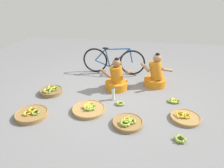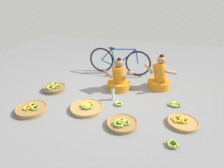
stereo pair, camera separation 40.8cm
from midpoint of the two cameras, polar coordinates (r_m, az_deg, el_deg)
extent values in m
plane|color=slate|center=(4.42, -2.16, -3.06)|extent=(10.00, 10.00, 0.00)
cylinder|color=orange|center=(4.63, -1.25, -0.35)|extent=(0.52, 0.52, 0.18)
cylinder|color=orange|center=(4.52, -1.28, 2.76)|extent=(0.40, 0.38, 0.39)
sphere|color=#8C6042|center=(4.42, -1.31, 5.96)|extent=(0.19, 0.19, 0.19)
sphere|color=black|center=(4.40, -1.32, 6.90)|extent=(0.10, 0.10, 0.10)
cylinder|color=#8C6042|center=(4.38, -4.49, 2.96)|extent=(0.30, 0.23, 0.16)
cylinder|color=#8C6042|center=(4.46, 2.22, 3.44)|extent=(0.14, 0.32, 0.16)
cylinder|color=orange|center=(4.86, 9.85, 0.55)|extent=(0.52, 0.52, 0.18)
cylinder|color=orange|center=(4.74, 10.11, 3.83)|extent=(0.42, 0.35, 0.47)
sphere|color=#9E704C|center=(4.64, 10.39, 7.22)|extent=(0.19, 0.19, 0.19)
sphere|color=black|center=(4.62, 10.47, 8.11)|extent=(0.10, 0.10, 0.10)
cylinder|color=#9E704C|center=(4.66, 7.01, 4.76)|extent=(0.24, 0.29, 0.16)
cylinder|color=#9E704C|center=(4.59, 13.06, 3.92)|extent=(0.28, 0.25, 0.16)
torus|color=black|center=(5.54, -6.94, 6.72)|extent=(0.68, 0.05, 0.68)
torus|color=black|center=(5.33, 3.64, 6.09)|extent=(0.68, 0.05, 0.68)
cylinder|color=#1E4C8C|center=(5.34, -0.02, 7.46)|extent=(0.55, 0.03, 0.55)
cylinder|color=#1E4C8C|center=(5.42, -3.43, 7.39)|extent=(0.15, 0.03, 0.49)
cylinder|color=#1E4C8C|center=(5.29, -0.67, 9.96)|extent=(0.65, 0.03, 0.08)
cylinder|color=#1E4C8C|center=(5.51, -4.85, 5.86)|extent=(0.42, 0.03, 0.18)
cylinder|color=#1E4C8C|center=(5.45, -5.56, 8.26)|extent=(0.31, 0.03, 0.35)
cylinder|color=#1E4C8C|center=(5.27, 3.26, 8.04)|extent=(0.11, 0.03, 0.38)
ellipsoid|color=black|center=(5.36, -4.14, 10.16)|extent=(0.18, 0.08, 0.05)
cylinder|color=olive|center=(3.48, 1.11, -11.22)|extent=(0.52, 0.52, 0.06)
torus|color=olive|center=(3.46, 1.11, -10.81)|extent=(0.53, 0.53, 0.02)
ellipsoid|color=#8CAD38|center=(3.42, 3.08, -10.72)|extent=(0.04, 0.12, 0.08)
ellipsoid|color=#8CAD38|center=(3.46, 2.87, -10.38)|extent=(0.11, 0.10, 0.06)
ellipsoid|color=#8CAD38|center=(3.46, 1.77, -10.28)|extent=(0.11, 0.11, 0.06)
ellipsoid|color=#8CAD38|center=(3.43, 1.40, -10.57)|extent=(0.04, 0.12, 0.07)
ellipsoid|color=#8CAD38|center=(3.39, 1.73, -10.99)|extent=(0.12, 0.09, 0.08)
ellipsoid|color=#8CAD38|center=(3.40, 2.68, -11.15)|extent=(0.11, 0.10, 0.06)
sphere|color=#382D19|center=(3.43, 2.24, -10.65)|extent=(0.03, 0.03, 0.03)
ellipsoid|color=yellow|center=(3.43, 2.04, -10.60)|extent=(0.06, 0.14, 0.08)
ellipsoid|color=yellow|center=(3.49, 1.70, -10.04)|extent=(0.13, 0.09, 0.05)
ellipsoid|color=yellow|center=(3.49, 0.72, -9.82)|extent=(0.13, 0.10, 0.08)
ellipsoid|color=yellow|center=(3.46, 0.10, -10.47)|extent=(0.05, 0.14, 0.05)
ellipsoid|color=yellow|center=(3.42, 0.47, -10.94)|extent=(0.13, 0.09, 0.05)
ellipsoid|color=yellow|center=(3.40, 1.31, -11.01)|extent=(0.14, 0.08, 0.07)
sphere|color=#382D19|center=(3.45, 1.11, -10.45)|extent=(0.03, 0.03, 0.03)
ellipsoid|color=#8CAD38|center=(3.36, 1.31, -11.50)|extent=(0.07, 0.15, 0.07)
ellipsoid|color=#8CAD38|center=(3.43, 0.78, -10.64)|extent=(0.15, 0.08, 0.07)
ellipsoid|color=#8CAD38|center=(3.43, 0.04, -10.59)|extent=(0.15, 0.09, 0.07)
ellipsoid|color=#8CAD38|center=(3.39, -0.80, -10.98)|extent=(0.04, 0.15, 0.09)
ellipsoid|color=#8CAD38|center=(3.34, -0.30, -11.83)|extent=(0.15, 0.09, 0.06)
ellipsoid|color=#8CAD38|center=(3.33, 0.70, -11.82)|extent=(0.14, 0.11, 0.08)
sphere|color=#382D19|center=(3.38, 0.28, -11.23)|extent=(0.03, 0.03, 0.03)
cylinder|color=#A87F47|center=(3.77, 17.35, -9.39)|extent=(0.52, 0.52, 0.05)
torus|color=#A87F47|center=(3.76, 17.40, -9.07)|extent=(0.53, 0.53, 0.02)
ellipsoid|color=yellow|center=(3.76, 18.39, -8.74)|extent=(0.04, 0.13, 0.06)
ellipsoid|color=yellow|center=(3.79, 17.94, -8.31)|extent=(0.12, 0.09, 0.08)
ellipsoid|color=yellow|center=(3.78, 16.94, -8.30)|extent=(0.12, 0.10, 0.07)
ellipsoid|color=yellow|center=(3.75, 16.70, -8.54)|extent=(0.06, 0.13, 0.07)
ellipsoid|color=yellow|center=(3.70, 17.11, -9.05)|extent=(0.12, 0.10, 0.08)
ellipsoid|color=yellow|center=(3.71, 17.86, -9.21)|extent=(0.13, 0.06, 0.07)
sphere|color=#382D19|center=(3.75, 17.54, -8.75)|extent=(0.03, 0.03, 0.03)
ellipsoid|color=gold|center=(3.74, 17.38, -8.61)|extent=(0.06, 0.16, 0.09)
ellipsoid|color=gold|center=(3.80, 16.31, -7.93)|extent=(0.16, 0.05, 0.08)
ellipsoid|color=gold|center=(3.73, 15.20, -8.52)|extent=(0.06, 0.16, 0.08)
ellipsoid|color=gold|center=(3.69, 16.56, -9.16)|extent=(0.17, 0.06, 0.07)
sphere|color=#382D19|center=(3.75, 16.26, -8.56)|extent=(0.03, 0.03, 0.03)
cylinder|color=brown|center=(4.71, -19.40, -2.12)|extent=(0.48, 0.48, 0.08)
torus|color=brown|center=(4.69, -19.47, -1.68)|extent=(0.50, 0.50, 0.02)
ellipsoid|color=#8CAD38|center=(4.65, -17.90, -1.34)|extent=(0.06, 0.15, 0.07)
ellipsoid|color=#8CAD38|center=(4.67, -17.90, -1.09)|extent=(0.12, 0.13, 0.09)
ellipsoid|color=#8CAD38|center=(4.73, -18.62, -1.03)|extent=(0.15, 0.09, 0.05)
ellipsoid|color=#8CAD38|center=(4.72, -19.16, -1.16)|extent=(0.09, 0.15, 0.05)
ellipsoid|color=#8CAD38|center=(4.68, -19.50, -1.45)|extent=(0.09, 0.15, 0.06)
ellipsoid|color=#8CAD38|center=(4.63, -19.33, -1.57)|extent=(0.15, 0.08, 0.09)
ellipsoid|color=#8CAD38|center=(4.61, -18.72, -1.72)|extent=(0.15, 0.09, 0.06)
sphere|color=#382D19|center=(4.67, -18.68, -1.35)|extent=(0.03, 0.03, 0.03)
ellipsoid|color=gold|center=(4.69, -18.68, -1.13)|extent=(0.03, 0.15, 0.08)
ellipsoid|color=gold|center=(4.77, -19.10, -0.72)|extent=(0.15, 0.05, 0.08)
ellipsoid|color=gold|center=(4.74, -20.09, -1.00)|extent=(0.05, 0.15, 0.09)
ellipsoid|color=gold|center=(4.68, -19.77, -1.46)|extent=(0.15, 0.04, 0.07)
sphere|color=#382D19|center=(4.72, -19.36, -1.11)|extent=(0.03, 0.03, 0.03)
ellipsoid|color=#9EB747|center=(4.59, -19.71, -1.88)|extent=(0.06, 0.16, 0.09)
ellipsoid|color=#9EB747|center=(4.63, -19.70, -1.64)|extent=(0.14, 0.13, 0.08)
ellipsoid|color=#9EB747|center=(4.68, -20.34, -1.50)|extent=(0.16, 0.09, 0.08)
ellipsoid|color=#9EB747|center=(4.65, -21.21, -1.81)|extent=(0.04, 0.16, 0.07)
ellipsoid|color=#9EB747|center=(4.58, -21.13, -2.12)|extent=(0.16, 0.09, 0.10)
ellipsoid|color=#9EB747|center=(4.56, -20.61, -2.25)|extent=(0.16, 0.09, 0.08)
sphere|color=#382D19|center=(4.62, -20.48, -1.89)|extent=(0.04, 0.04, 0.04)
cylinder|color=olive|center=(4.04, -24.76, -8.06)|extent=(0.57, 0.57, 0.07)
torus|color=olive|center=(4.02, -24.86, -7.61)|extent=(0.58, 0.58, 0.02)
ellipsoid|color=#8CAD38|center=(3.93, -23.17, -7.58)|extent=(0.05, 0.13, 0.07)
ellipsoid|color=#8CAD38|center=(3.97, -23.19, -7.34)|extent=(0.12, 0.09, 0.05)
ellipsoid|color=#8CAD38|center=(3.99, -23.69, -7.09)|extent=(0.12, 0.06, 0.08)
ellipsoid|color=#8CAD38|center=(3.99, -24.46, -7.34)|extent=(0.05, 0.13, 0.07)
ellipsoid|color=#8CAD38|center=(3.94, -24.66, -7.73)|extent=(0.11, 0.10, 0.08)
ellipsoid|color=#8CAD38|center=(3.91, -23.95, -8.01)|extent=(0.12, 0.08, 0.06)
sphere|color=#382D19|center=(3.95, -23.89, -7.58)|extent=(0.03, 0.03, 0.03)
ellipsoid|color=gold|center=(4.02, -24.07, -7.04)|extent=(0.05, 0.13, 0.06)
ellipsoid|color=gold|center=(4.09, -24.30, -6.47)|extent=(0.13, 0.05, 0.07)
ellipsoid|color=gold|center=(4.08, -25.18, -6.66)|extent=(0.06, 0.13, 0.07)
ellipsoid|color=gold|center=(4.01, -24.95, -7.24)|extent=(0.13, 0.05, 0.07)
sphere|color=#382D19|center=(4.05, -24.63, -6.86)|extent=(0.03, 0.03, 0.03)
ellipsoid|color=gold|center=(3.96, -25.36, -7.72)|extent=(0.04, 0.12, 0.07)
ellipsoid|color=gold|center=(4.03, -25.42, -7.27)|extent=(0.12, 0.05, 0.05)
ellipsoid|color=gold|center=(4.03, -26.50, -7.54)|extent=(0.03, 0.12, 0.05)
ellipsoid|color=gold|center=(3.97, -26.35, -8.01)|extent=(0.12, 0.04, 0.05)
sphere|color=#382D19|center=(4.00, -25.91, -7.60)|extent=(0.03, 0.03, 0.03)
cylinder|color=#A87F47|center=(3.88, -9.71, -7.34)|extent=(0.62, 0.62, 0.06)
torus|color=#A87F47|center=(3.87, -9.74, -6.98)|extent=(0.63, 0.63, 0.02)
ellipsoid|color=olive|center=(3.82, -8.18, -6.89)|extent=(0.04, 0.15, 0.06)
ellipsoid|color=olive|center=(3.88, -8.51, -6.26)|extent=(0.15, 0.08, 0.07)
ellipsoid|color=olive|center=(3.89, -9.44, -6.29)|extent=(0.14, 0.12, 0.06)
ellipsoid|color=olive|center=(3.84, -10.08, -6.65)|extent=(0.07, 0.15, 0.08)
ellipsoid|color=olive|center=(3.79, -9.69, -7.12)|extent=(0.15, 0.08, 0.08)
ellipsoid|color=olive|center=(3.78, -9.06, -7.19)|extent=(0.15, 0.09, 0.08)
sphere|color=#382D19|center=(3.84, -9.11, -6.71)|extent=(0.03, 0.03, 0.03)
ellipsoid|color=yellow|center=(3.88, -8.50, -6.31)|extent=(0.04, 0.15, 0.06)
ellipsoid|color=yellow|center=(3.95, -8.99, -5.64)|extent=(0.15, 0.04, 0.07)
ellipsoid|color=yellow|center=(3.95, -9.94, -5.77)|extent=(0.10, 0.14, 0.07)
ellipsoid|color=yellow|center=(3.89, -10.23, -6.39)|extent=(0.12, 0.13, 0.05)
ellipsoid|color=yellow|center=(3.85, -9.51, -6.58)|extent=(0.15, 0.06, 0.08)
sphere|color=#382D19|center=(3.91, -9.36, -6.14)|extent=(0.03, 0.03, 0.03)
ellipsoid|color=yellow|center=(3.85, -9.19, -6.50)|extent=(0.06, 0.14, 0.08)
ellipsoid|color=yellow|center=(3.89, -9.35, -6.19)|extent=(0.13, 0.11, 0.07)
ellipsoid|color=yellow|center=(3.92, -10.10, -6.10)|extent=(0.14, 0.09, 0.06)
ellipsoid|color=yellow|center=(3.91, -10.64, -6.23)|extent=(0.09, 0.14, 0.07)
ellipsoid|color=yellow|center=(3.85, -10.90, -6.64)|extent=(0.11, 0.13, 0.08)
ellipsoid|color=yellow|center=(3.83, -10.45, -6.96)|extent=(0.14, 0.06, 0.06)
ellipsoid|color=yellow|center=(3.82, -9.57, -6.87)|extent=(0.11, 0.13, 0.07)
sphere|color=#382D19|center=(3.87, -10.05, -6.50)|extent=(0.03, 0.03, 0.03)
ellipsoid|color=#8CAD38|center=(3.80, -9.07, -7.09)|extent=(0.05, 0.14, 0.07)
ellipsoid|color=#8CAD38|center=(3.87, -9.65, -6.45)|extent=(0.14, 0.04, 0.07)
ellipsoid|color=#8CAD38|center=(3.83, -10.75, -6.98)|extent=(0.06, 0.14, 0.05)
ellipsoid|color=#8CAD38|center=(3.77, -9.97, -7.35)|extent=(0.14, 0.06, 0.08)
sphere|color=#382D19|center=(3.82, -9.87, -6.95)|extent=(0.03, 0.03, 0.03)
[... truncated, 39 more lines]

